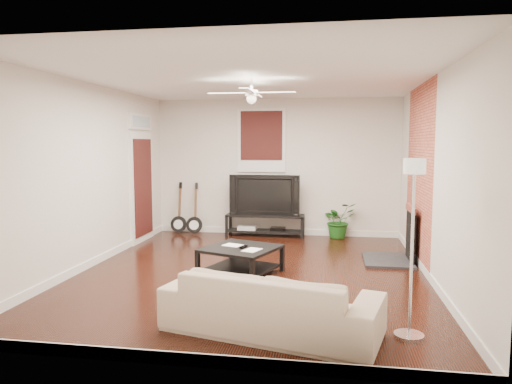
% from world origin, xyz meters
% --- Properties ---
extents(room, '(5.01, 6.01, 2.81)m').
position_xyz_m(room, '(0.00, 0.00, 1.40)').
color(room, black).
rests_on(room, ground).
extents(brick_accent, '(0.02, 2.20, 2.80)m').
position_xyz_m(brick_accent, '(2.49, 1.00, 1.40)').
color(brick_accent, '#B24B39').
rests_on(brick_accent, floor).
extents(fireplace, '(0.80, 1.10, 0.92)m').
position_xyz_m(fireplace, '(2.20, 1.00, 0.46)').
color(fireplace, black).
rests_on(fireplace, floor).
extents(window_back, '(1.00, 0.06, 1.30)m').
position_xyz_m(window_back, '(-0.30, 2.97, 1.95)').
color(window_back, black).
rests_on(window_back, wall_back).
extents(door_left, '(0.08, 1.00, 2.50)m').
position_xyz_m(door_left, '(-2.46, 1.90, 1.25)').
color(door_left, white).
rests_on(door_left, wall_left).
extents(tv_stand, '(1.59, 0.42, 0.44)m').
position_xyz_m(tv_stand, '(-0.19, 2.78, 0.22)').
color(tv_stand, black).
rests_on(tv_stand, floor).
extents(tv, '(1.42, 0.19, 0.82)m').
position_xyz_m(tv, '(-0.19, 2.80, 0.85)').
color(tv, black).
rests_on(tv, tv_stand).
extents(coffee_table, '(1.22, 1.22, 0.40)m').
position_xyz_m(coffee_table, '(-0.14, -0.12, 0.20)').
color(coffee_table, black).
rests_on(coffee_table, floor).
extents(sofa, '(2.29, 1.34, 0.63)m').
position_xyz_m(sofa, '(0.56, -2.16, 0.31)').
color(sofa, '#BCAC8D').
rests_on(sofa, floor).
extents(floor_lamp, '(0.35, 0.35, 1.76)m').
position_xyz_m(floor_lamp, '(1.91, -2.06, 0.88)').
color(floor_lamp, silver).
rests_on(floor_lamp, floor).
extents(potted_plant, '(0.84, 0.81, 0.71)m').
position_xyz_m(potted_plant, '(1.29, 2.82, 0.36)').
color(potted_plant, '#1B5718').
rests_on(potted_plant, floor).
extents(guitar_left, '(0.35, 0.26, 1.09)m').
position_xyz_m(guitar_left, '(-2.03, 2.75, 0.54)').
color(guitar_left, black).
rests_on(guitar_left, floor).
extents(guitar_right, '(0.37, 0.29, 1.09)m').
position_xyz_m(guitar_right, '(-1.68, 2.72, 0.54)').
color(guitar_right, black).
rests_on(guitar_right, floor).
extents(ceiling_fan, '(1.24, 1.24, 0.32)m').
position_xyz_m(ceiling_fan, '(0.00, 0.00, 2.60)').
color(ceiling_fan, white).
rests_on(ceiling_fan, ceiling).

